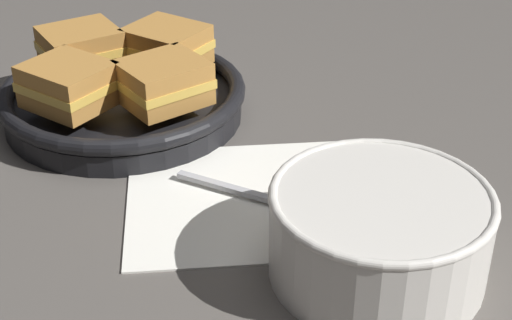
{
  "coord_description": "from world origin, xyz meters",
  "views": [
    {
      "loc": [
        -0.03,
        -0.6,
        0.41
      ],
      "look_at": [
        0.01,
        0.02,
        0.04
      ],
      "focal_mm": 55.0,
      "sensor_mm": 36.0,
      "label": 1
    }
  ],
  "objects_px": {
    "sandwich_far_right": "(81,48)",
    "skillet": "(124,100)",
    "spoon": "(274,201)",
    "sandwich_near_left": "(69,85)",
    "sandwich_near_right": "(163,82)",
    "sandwich_far_left": "(167,46)",
    "soup_bowl": "(379,228)"
  },
  "relations": [
    {
      "from": "soup_bowl",
      "to": "sandwich_far_right",
      "type": "relative_size",
      "value": 1.64
    },
    {
      "from": "spoon",
      "to": "sandwich_far_right",
      "type": "distance_m",
      "value": 0.32
    },
    {
      "from": "skillet",
      "to": "sandwich_near_left",
      "type": "height_order",
      "value": "sandwich_near_left"
    },
    {
      "from": "sandwich_far_right",
      "to": "skillet",
      "type": "bearing_deg",
      "value": -44.97
    },
    {
      "from": "soup_bowl",
      "to": "sandwich_far_left",
      "type": "height_order",
      "value": "sandwich_far_left"
    },
    {
      "from": "sandwich_near_left",
      "to": "sandwich_near_right",
      "type": "distance_m",
      "value": 0.1
    },
    {
      "from": "soup_bowl",
      "to": "sandwich_far_left",
      "type": "xyz_separation_m",
      "value": [
        -0.18,
        0.34,
        0.02
      ]
    },
    {
      "from": "sandwich_near_left",
      "to": "spoon",
      "type": "bearing_deg",
      "value": -35.39
    },
    {
      "from": "sandwich_far_left",
      "to": "sandwich_far_right",
      "type": "distance_m",
      "value": 0.1
    },
    {
      "from": "soup_bowl",
      "to": "sandwich_far_left",
      "type": "distance_m",
      "value": 0.39
    },
    {
      "from": "sandwich_near_right",
      "to": "sandwich_near_left",
      "type": "bearing_deg",
      "value": -179.97
    },
    {
      "from": "soup_bowl",
      "to": "sandwich_near_right",
      "type": "height_order",
      "value": "sandwich_near_right"
    },
    {
      "from": "spoon",
      "to": "sandwich_near_right",
      "type": "distance_m",
      "value": 0.19
    },
    {
      "from": "soup_bowl",
      "to": "sandwich_near_right",
      "type": "distance_m",
      "value": 0.3
    },
    {
      "from": "sandwich_near_left",
      "to": "sandwich_near_right",
      "type": "bearing_deg",
      "value": 0.03
    },
    {
      "from": "spoon",
      "to": "sandwich_near_left",
      "type": "relative_size",
      "value": 1.21
    },
    {
      "from": "sandwich_near_right",
      "to": "sandwich_far_left",
      "type": "xyz_separation_m",
      "value": [
        -0.0,
        0.1,
        0.0
      ]
    },
    {
      "from": "skillet",
      "to": "sandwich_near_left",
      "type": "bearing_deg",
      "value": -134.97
    },
    {
      "from": "sandwich_far_left",
      "to": "sandwich_near_left",
      "type": "bearing_deg",
      "value": -134.97
    },
    {
      "from": "soup_bowl",
      "to": "sandwich_far_left",
      "type": "bearing_deg",
      "value": 117.93
    },
    {
      "from": "sandwich_near_left",
      "to": "sandwich_near_right",
      "type": "height_order",
      "value": "same"
    },
    {
      "from": "skillet",
      "to": "sandwich_near_right",
      "type": "xyz_separation_m",
      "value": [
        0.05,
        -0.05,
        0.04
      ]
    },
    {
      "from": "spoon",
      "to": "sandwich_far_left",
      "type": "distance_m",
      "value": 0.27
    },
    {
      "from": "soup_bowl",
      "to": "spoon",
      "type": "height_order",
      "value": "soup_bowl"
    },
    {
      "from": "sandwich_far_right",
      "to": "soup_bowl",
      "type": "bearing_deg",
      "value": -50.73
    },
    {
      "from": "sandwich_near_left",
      "to": "sandwich_near_right",
      "type": "relative_size",
      "value": 1.01
    },
    {
      "from": "skillet",
      "to": "sandwich_far_left",
      "type": "xyz_separation_m",
      "value": [
        0.05,
        0.05,
        0.04
      ]
    },
    {
      "from": "soup_bowl",
      "to": "spoon",
      "type": "distance_m",
      "value": 0.13
    },
    {
      "from": "spoon",
      "to": "skillet",
      "type": "bearing_deg",
      "value": 159.14
    },
    {
      "from": "spoon",
      "to": "soup_bowl",
      "type": "bearing_deg",
      "value": -21.8
    },
    {
      "from": "sandwich_near_left",
      "to": "sandwich_far_left",
      "type": "relative_size",
      "value": 1.0
    },
    {
      "from": "skillet",
      "to": "sandwich_far_right",
      "type": "height_order",
      "value": "sandwich_far_right"
    }
  ]
}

